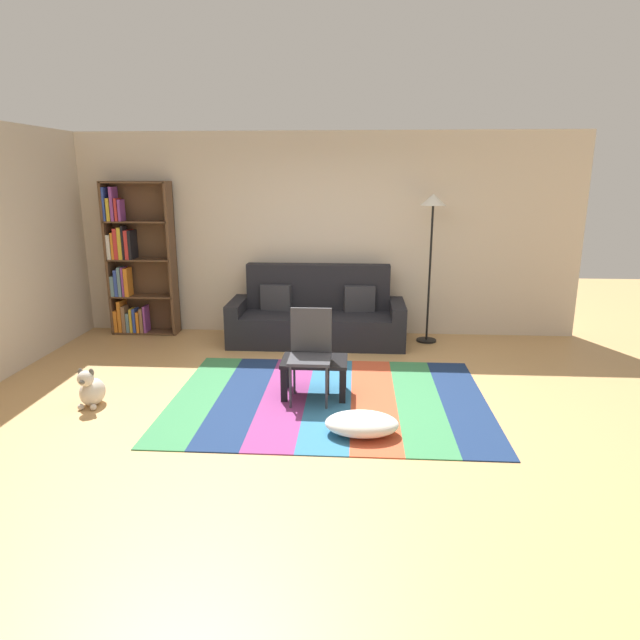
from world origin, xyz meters
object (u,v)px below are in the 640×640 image
(pouf, at_px, (362,424))
(dog, at_px, (91,390))
(folding_chair, at_px, (310,347))
(standing_lamp, at_px, (432,220))
(coffee_table, at_px, (315,367))
(couch, at_px, (317,317))
(tv_remote, at_px, (319,360))
(bookshelf, at_px, (134,264))

(pouf, distance_m, dog, 2.62)
(pouf, bearing_deg, dog, 169.84)
(pouf, bearing_deg, folding_chair, 123.02)
(pouf, relative_size, standing_lamp, 0.33)
(folding_chair, bearing_deg, coffee_table, 120.11)
(couch, bearing_deg, tv_remote, -85.35)
(bookshelf, relative_size, dog, 5.20)
(pouf, height_order, folding_chair, folding_chair)
(dog, bearing_deg, couch, 48.21)
(coffee_table, distance_m, standing_lamp, 2.71)
(dog, bearing_deg, standing_lamp, 34.29)
(dog, height_order, standing_lamp, standing_lamp)
(tv_remote, bearing_deg, bookshelf, 175.26)
(couch, height_order, coffee_table, couch)
(pouf, relative_size, folding_chair, 0.70)
(standing_lamp, height_order, tv_remote, standing_lamp)
(couch, bearing_deg, folding_chair, -87.84)
(tv_remote, relative_size, folding_chair, 0.17)
(bookshelf, relative_size, coffee_table, 3.19)
(coffee_table, height_order, standing_lamp, standing_lamp)
(bookshelf, height_order, tv_remote, bookshelf)
(couch, xyz_separation_m, tv_remote, (0.16, -1.91, 0.05))
(standing_lamp, distance_m, tv_remote, 2.69)
(dog, xyz_separation_m, standing_lamp, (3.45, 2.35, 1.44))
(folding_chair, bearing_deg, dog, -121.34)
(bookshelf, height_order, standing_lamp, bookshelf)
(standing_lamp, bearing_deg, tv_remote, -122.64)
(pouf, distance_m, folding_chair, 1.01)
(pouf, bearing_deg, bookshelf, 136.05)
(bookshelf, xyz_separation_m, pouf, (3.10, -2.99, -0.86))
(couch, distance_m, pouf, 2.77)
(dog, bearing_deg, tv_remote, 8.78)
(standing_lamp, bearing_deg, folding_chair, -123.88)
(couch, distance_m, folding_chair, 1.95)
(pouf, bearing_deg, couch, 101.92)
(dog, bearing_deg, folding_chair, 8.34)
(bookshelf, height_order, pouf, bookshelf)
(couch, xyz_separation_m, folding_chair, (0.07, -1.94, 0.20))
(pouf, height_order, tv_remote, tv_remote)
(couch, relative_size, folding_chair, 2.51)
(couch, height_order, pouf, couch)
(standing_lamp, bearing_deg, bookshelf, 177.56)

